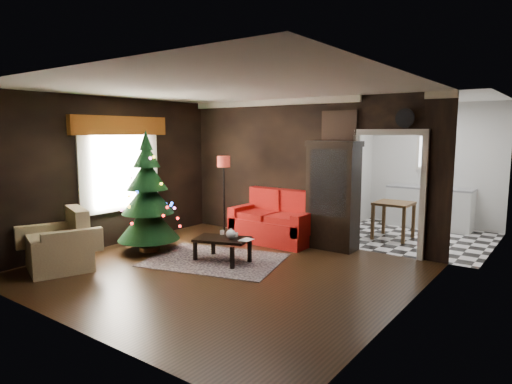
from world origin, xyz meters
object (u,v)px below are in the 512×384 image
Objects in this scene: teapot at (231,234)px; coffee_table at (222,249)px; armchair at (59,241)px; loveseat at (274,217)px; floor_lamp at (224,197)px; curio_cabinet at (333,198)px; kitchen_table at (393,220)px; wall_clock at (405,118)px; christmas_tree at (148,194)px.

coffee_table is at bearing -170.27° from teapot.
armchair is 5.24× the size of teapot.
floor_lamp is at bearing -165.22° from loveseat.
curio_cabinet is at bearing 72.36° from armchair.
coffee_table is 3.73m from kitchen_table.
wall_clock is at bearing 8.53° from curio_cabinet.
coffee_table is 0.33m from teapot.
coffee_table is (1.11, -1.36, -0.62)m from floor_lamp.
teapot is (0.23, -1.61, -0.01)m from loveseat.
armchair reaches higher than kitchen_table.
armchair is at bearing -136.28° from teapot.
loveseat is 1.63m from teapot.
floor_lamp is at bearing 98.39° from armchair.
kitchen_table is (3.52, 5.12, -0.08)m from armchair.
loveseat is 1.01× the size of floor_lamp.
wall_clock is at bearing 9.66° from loveseat.
loveseat is at bearing 97.99° from teapot.
curio_cabinet is 2.01× the size of armchair.
wall_clock is (4.07, 3.87, 1.92)m from armchair.
teapot is 3.48m from wall_clock.
christmas_tree reaches higher than floor_lamp.
loveseat is 3.04m from wall_clock.
floor_lamp is 3.47m from kitchen_table.
floor_lamp is at bearing -168.74° from wall_clock.
christmas_tree is at bearing -127.56° from loveseat.
loveseat is at bearing -169.17° from curio_cabinet.
floor_lamp reaches higher than armchair.
teapot is 3.62m from kitchen_table.
floor_lamp reaches higher than kitchen_table.
armchair is (-2.87, -3.69, -0.49)m from curio_cabinet.
teapot is (1.69, 0.29, -0.56)m from christmas_tree.
coffee_table is 1.17× the size of kitchen_table.
armchair is (-0.26, -1.57, -0.59)m from christmas_tree.
loveseat is 1.67m from coffee_table.
loveseat is 0.89× the size of curio_cabinet.
coffee_table is at bearing -87.97° from loveseat.
curio_cabinet is 1.88m from wall_clock.
kitchen_table is at bearing 113.75° from wall_clock.
christmas_tree reaches higher than armchair.
armchair is 1.26× the size of kitchen_table.
christmas_tree is at bearing 100.87° from armchair.
coffee_table is at bearing -50.78° from floor_lamp.
coffee_table is 2.73× the size of wall_clock.
christmas_tree is (-0.41, -1.63, 0.22)m from floor_lamp.
wall_clock is (2.35, 0.40, 1.88)m from loveseat.
christmas_tree is at bearing -132.57° from kitchen_table.
coffee_table is at bearing -117.91° from kitchen_table.
loveseat reaches higher than kitchen_table.
christmas_tree is 1.80m from teapot.
teapot is 0.56× the size of wall_clock.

